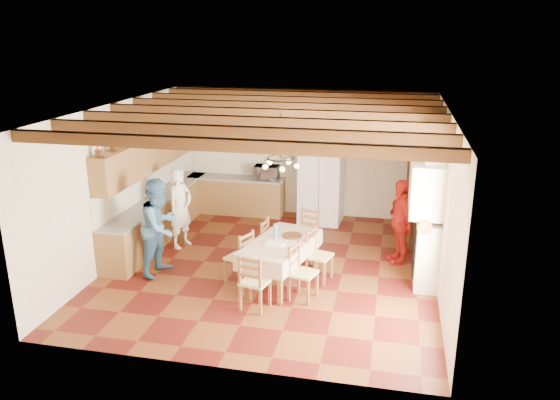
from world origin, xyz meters
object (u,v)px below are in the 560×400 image
object	(u,v)px
chair_end_far	(306,234)
hutch	(422,185)
refrigerator	(321,182)
chair_right_far	(319,255)
chair_left_far	(256,243)
person_woman_red	(400,221)
person_man	(181,208)
chair_left_near	(239,256)
microwave	(267,172)
chair_right_near	(303,272)
dining_table	(280,245)
chair_end_near	(255,281)
person_woman_blue	(160,227)

from	to	relation	value
chair_end_far	hutch	bearing A→B (deg)	52.06
chair_end_far	refrigerator	bearing A→B (deg)	106.94
chair_right_far	chair_left_far	bearing A→B (deg)	89.76
refrigerator	person_woman_red	size ratio (longest dim) A/B	1.16
person_man	person_woman_red	size ratio (longest dim) A/B	1.00
chair_left_near	person_man	world-z (taller)	person_man
chair_end_far	person_man	distance (m)	2.62
refrigerator	microwave	size ratio (longest dim) A/B	3.34
chair_end_far	person_woman_red	world-z (taller)	person_woman_red
chair_right_far	person_woman_red	world-z (taller)	person_woman_red
person_man	chair_right_near	bearing A→B (deg)	-102.18
hutch	dining_table	world-z (taller)	hutch
chair_right_near	chair_right_far	size ratio (longest dim) A/B	1.00
microwave	chair_end_near	bearing A→B (deg)	-80.46
hutch	chair_right_near	xyz separation A→B (m)	(-1.96, -3.26, -0.71)
chair_left_near	chair_end_near	xyz separation A→B (m)	(0.52, -0.89, 0.00)
chair_left_far	person_woman_blue	size ratio (longest dim) A/B	0.53
chair_end_far	person_woman_blue	size ratio (longest dim) A/B	0.53
dining_table	person_woman_blue	xyz separation A→B (m)	(-2.20, -0.10, 0.21)
chair_right_near	microwave	distance (m)	4.39
chair_left_near	chair_right_near	distance (m)	1.29
person_man	person_woman_red	bearing A→B (deg)	-68.69
dining_table	person_man	world-z (taller)	person_man
chair_left_near	chair_end_near	distance (m)	1.03
chair_end_near	person_man	bearing A→B (deg)	-33.80
chair_end_near	chair_end_far	bearing A→B (deg)	-89.44
refrigerator	dining_table	size ratio (longest dim) A/B	1.00
chair_left_near	chair_right_far	world-z (taller)	same
chair_end_far	person_woman_blue	distance (m)	2.79
dining_table	person_woman_red	bearing A→B (deg)	32.69
chair_left_near	person_woman_red	xyz separation A→B (m)	(2.76, 1.47, 0.34)
chair_end_near	person_man	size ratio (longest dim) A/B	0.58
hutch	chair_right_far	distance (m)	3.16
chair_end_near	chair_right_far	bearing A→B (deg)	-112.21
refrigerator	chair_left_far	xyz separation A→B (m)	(-0.84, -2.75, -0.47)
hutch	person_man	xyz separation A→B (m)	(-4.79, -1.51, -0.36)
chair_end_far	microwave	size ratio (longest dim) A/B	1.68
chair_right_near	chair_right_far	xyz separation A→B (m)	(0.16, 0.77, 0.00)
refrigerator	dining_table	xyz separation A→B (m)	(-0.27, -3.28, -0.27)
refrigerator	hutch	xyz separation A→B (m)	(2.20, -0.59, 0.23)
dining_table	chair_right_far	bearing A→B (deg)	16.00
chair_right_near	chair_right_far	world-z (taller)	same
chair_left_near	person_woman_blue	size ratio (longest dim) A/B	0.53
refrigerator	chair_right_far	size ratio (longest dim) A/B	1.99
chair_end_near	microwave	xyz separation A→B (m)	(-0.88, 4.53, 0.58)
dining_table	person_woman_blue	bearing A→B (deg)	-177.51
chair_left_far	chair_right_far	bearing A→B (deg)	79.98
hutch	chair_end_far	size ratio (longest dim) A/B	2.47
refrigerator	chair_right_far	distance (m)	3.15
refrigerator	chair_left_far	bearing A→B (deg)	-103.06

